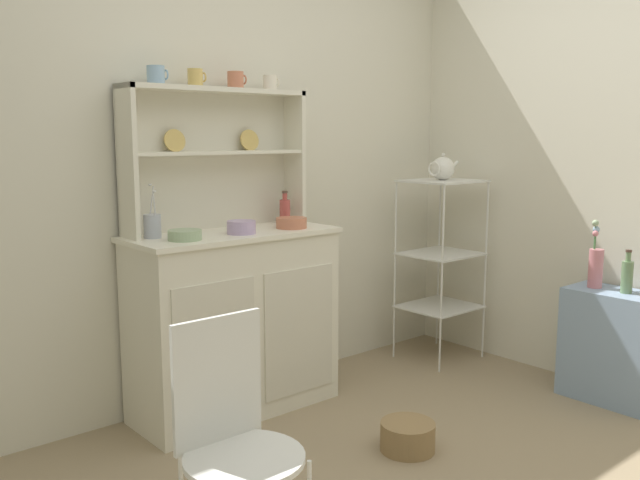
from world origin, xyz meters
name	(u,v)px	position (x,y,z in m)	size (l,w,h in m)	color
wall_back	(225,161)	(0.00, 1.62, 1.25)	(3.84, 0.05, 2.50)	silver
hutch_cabinet	(235,320)	(-0.13, 1.37, 0.47)	(1.05, 0.45, 0.91)	silver
hutch_shelf_unit	(213,148)	(-0.13, 1.53, 1.32)	(0.98, 0.18, 0.70)	silver
bakers_rack	(441,246)	(1.30, 1.23, 0.71)	(0.44, 0.39, 1.12)	silver
side_shelf_blue	(613,346)	(1.44, 0.19, 0.29)	(0.28, 0.48, 0.59)	#849EBC
wire_chair	(233,430)	(-0.90, 0.21, 0.52)	(0.36, 0.36, 0.85)	white
floor_basket	(408,436)	(0.19, 0.49, 0.06)	(0.24, 0.24, 0.13)	#93754C
cup_sky_0	(156,75)	(-0.45, 1.49, 1.66)	(0.10, 0.08, 0.08)	#8EB2D1
cup_gold_1	(196,78)	(-0.24, 1.49, 1.66)	(0.09, 0.07, 0.08)	#DBB760
cup_terracotta_2	(236,80)	(-0.02, 1.49, 1.66)	(0.09, 0.08, 0.08)	#C67556
cup_cream_3	(270,83)	(0.20, 1.49, 1.65)	(0.09, 0.07, 0.08)	silver
bowl_mixing_large	(185,235)	(-0.44, 1.29, 0.94)	(0.15, 0.15, 0.05)	#9EB78E
bowl_floral_medium	(241,227)	(-0.13, 1.29, 0.95)	(0.14, 0.14, 0.06)	#B79ECC
bowl_cream_small	(291,223)	(0.18, 1.29, 0.94)	(0.16, 0.16, 0.05)	#C67556
jam_bottle	(285,210)	(0.26, 1.45, 0.99)	(0.06, 0.06, 0.18)	#B74C47
utensil_jar	(152,226)	(-0.52, 1.45, 0.97)	(0.08, 0.08, 0.25)	#B2B7C6
porcelain_teapot	(443,168)	(1.29, 1.23, 1.19)	(0.23, 0.14, 0.16)	white
flower_vase	(596,265)	(1.44, 0.31, 0.71)	(0.07, 0.07, 0.36)	#D17A84
oil_bottle	(627,276)	(1.44, 0.14, 0.68)	(0.06, 0.06, 0.22)	#6B8C60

